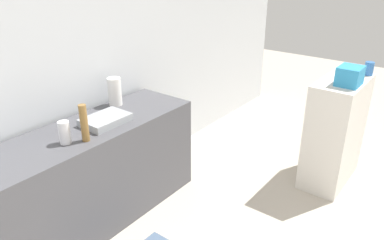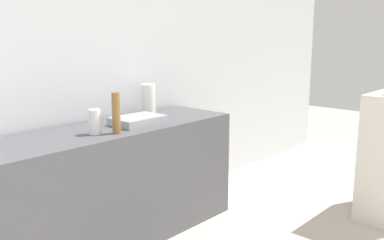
# 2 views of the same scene
# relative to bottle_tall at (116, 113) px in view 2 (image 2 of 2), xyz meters

# --- Properties ---
(wall_back) EXTENTS (8.00, 0.06, 2.60)m
(wall_back) POSITION_rel_bottle_tall_xyz_m (-0.18, 0.54, 0.28)
(wall_back) COLOR silver
(wall_back) RESTS_ON ground_plane
(counter) EXTENTS (2.09, 0.60, 0.88)m
(counter) POSITION_rel_bottle_tall_xyz_m (0.06, 0.17, -0.58)
(counter) COLOR #4C4C51
(counter) RESTS_ON ground_plane
(sink_basin) EXTENTS (0.37, 0.26, 0.06)m
(sink_basin) POSITION_rel_bottle_tall_xyz_m (0.29, 0.13, -0.11)
(sink_basin) COLOR #9EA3A8
(sink_basin) RESTS_ON counter
(bottle_tall) EXTENTS (0.06, 0.06, 0.28)m
(bottle_tall) POSITION_rel_bottle_tall_xyz_m (0.00, 0.00, 0.00)
(bottle_tall) COLOR olive
(bottle_tall) RESTS_ON counter
(bottle_short) EXTENTS (0.08, 0.08, 0.17)m
(bottle_short) POSITION_rel_bottle_tall_xyz_m (-0.12, 0.09, -0.06)
(bottle_short) COLOR silver
(bottle_short) RESTS_ON counter
(paper_towel_roll) EXTENTS (0.12, 0.12, 0.26)m
(paper_towel_roll) POSITION_rel_bottle_tall_xyz_m (0.62, 0.37, -0.01)
(paper_towel_roll) COLOR white
(paper_towel_roll) RESTS_ON counter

